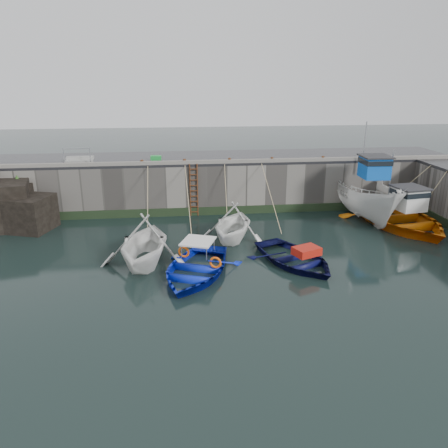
{
  "coord_description": "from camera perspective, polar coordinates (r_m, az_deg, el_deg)",
  "views": [
    {
      "loc": [
        -3.12,
        -15.61,
        8.05
      ],
      "look_at": [
        -0.79,
        4.57,
        1.2
      ],
      "focal_mm": 35.0,
      "sensor_mm": 36.0,
      "label": 1
    }
  ],
  "objects": [
    {
      "name": "railing",
      "position": [
        27.83,
        -18.34,
        8.0
      ],
      "size": [
        1.6,
        1.05,
        1.0
      ],
      "color": "#A5A8AD",
      "rests_on": "road_back"
    },
    {
      "name": "quay_back",
      "position": [
        29.03,
        -0.25,
        5.6
      ],
      "size": [
        30.0,
        5.0,
        3.0
      ],
      "primitive_type": "cube",
      "color": "slate",
      "rests_on": "ground"
    },
    {
      "name": "kerb_back",
      "position": [
        26.38,
        0.32,
        8.18
      ],
      "size": [
        30.0,
        0.3,
        0.2
      ],
      "primitive_type": "cube",
      "color": "slate",
      "rests_on": "road_back"
    },
    {
      "name": "boat_near_white_rope",
      "position": [
        24.76,
        -9.63,
        -0.61
      ],
      "size": [
        0.04,
        5.17,
        3.1
      ],
      "primitive_type": null,
      "color": "tan",
      "rests_on": "ground"
    },
    {
      "name": "fish_crate",
      "position": [
        27.72,
        -8.88,
        8.54
      ],
      "size": [
        0.66,
        0.43,
        0.27
      ],
      "primitive_type": "cube",
      "rotation": [
        0.0,
        0.0,
        0.0
      ],
      "color": "green",
      "rests_on": "road_back"
    },
    {
      "name": "boat_near_blue_rope",
      "position": [
        24.02,
        -4.47,
        -1.0
      ],
      "size": [
        0.04,
        6.52,
        3.1
      ],
      "primitive_type": null,
      "color": "tan",
      "rests_on": "ground"
    },
    {
      "name": "bollard_c",
      "position": [
        26.5,
        0.73,
        8.31
      ],
      "size": [
        0.18,
        0.18,
        0.28
      ],
      "primitive_type": "cylinder",
      "color": "#3F1E0F",
      "rests_on": "road_back"
    },
    {
      "name": "ground",
      "position": [
        17.84,
        4.26,
        -8.25
      ],
      "size": [
        120.0,
        120.0,
        0.0
      ],
      "primitive_type": "plane",
      "color": "black",
      "rests_on": "ground"
    },
    {
      "name": "boat_near_white",
      "position": [
        20.36,
        -10.22,
        -4.97
      ],
      "size": [
        4.8,
        5.37,
        2.55
      ],
      "primitive_type": "imported",
      "rotation": [
        0.0,
        0.0,
        -0.14
      ],
      "color": "white",
      "rests_on": "ground"
    },
    {
      "name": "bollard_d",
      "position": [
        26.95,
        6.28,
        8.38
      ],
      "size": [
        0.18,
        0.18,
        0.28
      ],
      "primitive_type": "cylinder",
      "color": "#3F1E0F",
      "rests_on": "road_back"
    },
    {
      "name": "algae_back",
      "position": [
        26.91,
        0.35,
        1.79
      ],
      "size": [
        30.0,
        0.08,
        0.5
      ],
      "primitive_type": "cube",
      "color": "black",
      "rests_on": "ground"
    },
    {
      "name": "boat_far_orange",
      "position": [
        26.73,
        21.94,
        0.79
      ],
      "size": [
        6.13,
        7.84,
        4.48
      ],
      "rotation": [
        0.0,
        0.0,
        0.15
      ],
      "color": "orange",
      "rests_on": "ground"
    },
    {
      "name": "bollard_a",
      "position": [
        26.36,
        -10.67,
        7.94
      ],
      "size": [
        0.18,
        0.18,
        0.28
      ],
      "primitive_type": "cylinder",
      "color": "#3F1E0F",
      "rests_on": "road_back"
    },
    {
      "name": "bollard_e",
      "position": [
        27.83,
        12.79,
        8.35
      ],
      "size": [
        0.18,
        0.18,
        0.28
      ],
      "primitive_type": "cylinder",
      "color": "#3F1E0F",
      "rests_on": "road_back"
    },
    {
      "name": "ladder",
      "position": [
        26.35,
        -3.96,
        4.41
      ],
      "size": [
        0.51,
        0.08,
        3.2
      ],
      "color": "#3F1E0F",
      "rests_on": "ground"
    },
    {
      "name": "boat_near_blacktrim",
      "position": [
        22.98,
        1.16,
        -1.87
      ],
      "size": [
        4.89,
        5.22,
        2.22
      ],
      "primitive_type": "imported",
      "rotation": [
        0.0,
        0.0,
        -0.36
      ],
      "color": "white",
      "rests_on": "ground"
    },
    {
      "name": "road_back",
      "position": [
        28.71,
        -0.25,
        8.67
      ],
      "size": [
        30.0,
        5.0,
        0.16
      ],
      "primitive_type": "cube",
      "color": "black",
      "rests_on": "quay_back"
    },
    {
      "name": "boat_far_white",
      "position": [
        27.47,
        18.19,
        3.28
      ],
      "size": [
        3.17,
        7.65,
        5.91
      ],
      "rotation": [
        0.0,
        0.0,
        -0.05
      ],
      "color": "silver",
      "rests_on": "ground"
    },
    {
      "name": "boat_near_navy_rope",
      "position": [
        24.91,
        6.05,
        -0.33
      ],
      "size": [
        0.04,
        5.88,
        3.1
      ],
      "primitive_type": null,
      "color": "tan",
      "rests_on": "ground"
    },
    {
      "name": "bollard_b",
      "position": [
        26.3,
        -5.18,
        8.16
      ],
      "size": [
        0.18,
        0.18,
        0.28
      ],
      "primitive_type": "cylinder",
      "color": "#3F1E0F",
      "rests_on": "road_back"
    },
    {
      "name": "boat_near_blacktrim_rope",
      "position": [
        26.16,
        0.16,
        0.71
      ],
      "size": [
        0.04,
        3.15,
        3.1
      ],
      "primitive_type": null,
      "color": "tan",
      "rests_on": "ground"
    },
    {
      "name": "boat_near_navy",
      "position": [
        20.27,
        9.16,
        -5.02
      ],
      "size": [
        4.95,
        5.7,
        0.99
      ],
      "primitive_type": "imported",
      "rotation": [
        0.0,
        0.0,
        0.39
      ],
      "color": "#090B38",
      "rests_on": "ground"
    },
    {
      "name": "boat_near_blue",
      "position": [
        18.94,
        -3.78,
        -6.55
      ],
      "size": [
        5.22,
        6.07,
        1.06
      ],
      "primitive_type": "imported",
      "rotation": [
        0.0,
        0.0,
        -0.36
      ],
      "color": "#0C23C1",
      "rests_on": "ground"
    }
  ]
}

